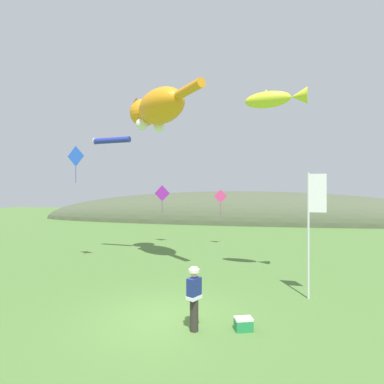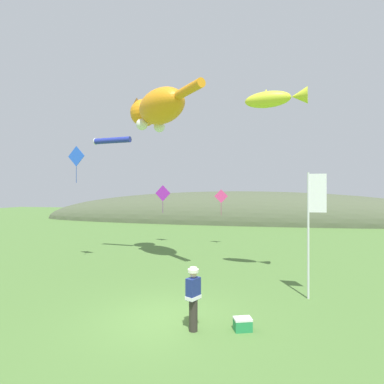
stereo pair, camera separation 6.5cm
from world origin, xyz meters
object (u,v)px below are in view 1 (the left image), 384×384
Objects in this scene: picnic_cooler at (243,324)px; kite_diamond_blue at (76,157)px; festival_banner_pole at (313,216)px; kite_diamond_pink at (221,196)px; kite_tube_streamer at (111,140)px; kite_diamond_violet at (162,193)px; kite_spool at (194,316)px; kite_fish_windsock at (274,99)px; kite_giant_cat at (157,109)px; festival_attendant at (194,297)px.

kite_diamond_blue is at bearing 146.49° from picnic_cooler.
festival_banner_pole is 2.43× the size of kite_diamond_pink.
kite_tube_streamer is 1.20× the size of kite_diamond_violet.
kite_fish_windsock is (2.60, 4.65, 7.81)m from kite_spool.
kite_diamond_violet is (-9.01, 10.12, 0.78)m from festival_banner_pole.
kite_giant_cat is (-4.99, 7.05, 8.25)m from picnic_cooler.
picnic_cooler is 0.21× the size of kite_fish_windsock.
picnic_cooler is at bearing 13.05° from festival_attendant.
kite_giant_cat reaches higher than picnic_cooler.
kite_spool is 0.48× the size of picnic_cooler.
kite_diamond_blue is at bearing 173.38° from kite_fish_windsock.
kite_diamond_pink is at bearing 36.64° from kite_tube_streamer.
kite_fish_windsock reaches higher than kite_diamond_pink.
festival_attendant is at bearing -86.28° from kite_diamond_pink.
kite_giant_cat reaches higher than festival_attendant.
kite_diamond_blue reaches higher than kite_spool.
kite_diamond_pink is at bearing 114.24° from festival_banner_pole.
festival_banner_pole is 12.45m from kite_diamond_blue.
kite_fish_windsock is (-1.24, 1.92, 4.94)m from festival_banner_pole.
festival_attendant is 3.11× the size of picnic_cooler.
kite_diamond_blue is at bearing 165.02° from festival_banner_pole.
kite_diamond_pink is (-0.74, 12.89, 3.44)m from kite_spool.
festival_attendant is at bearing -39.08° from kite_diamond_blue.
kite_giant_cat is at bearing -23.66° from kite_tube_streamer.
kite_diamond_blue is (-11.71, 3.13, 2.83)m from festival_banner_pole.
kite_spool is at bearing -36.65° from kite_diamond_blue.
festival_banner_pole reaches higher than kite_spool.
kite_giant_cat is 7.87m from kite_diamond_violet.
kite_diamond_pink is at bearing 0.49° from kite_diamond_violet.
kite_spool is 0.06× the size of festival_banner_pole.
kite_fish_windsock is at bearing -67.96° from kite_diamond_pink.
festival_attendant is 12.95m from kite_tube_streamer.
kite_tube_streamer is (-7.13, 8.89, 6.15)m from festival_attendant.
kite_diamond_blue reaches higher than picnic_cooler.
kite_fish_windsock is 1.07× the size of kite_tube_streamer.
kite_giant_cat is at bearing 161.27° from kite_fish_windsock.
kite_tube_streamer reaches higher than festival_attendant.
festival_banner_pole is 0.86× the size of kite_giant_cat.
kite_diamond_blue is at bearing -135.46° from kite_diamond_pink.
kite_diamond_pink is (6.25, 4.65, -3.53)m from kite_tube_streamer.
kite_fish_windsock reaches higher than festival_attendant.
festival_banner_pole is at bearing -28.51° from kite_giant_cat.
kite_fish_windsock reaches higher than festival_banner_pole.
kite_tube_streamer is at bearing 128.72° from festival_attendant.
kite_giant_cat reaches higher than kite_diamond_pink.
kite_diamond_violet is (-5.32, 13.50, 2.84)m from festival_attendant.
kite_giant_cat is (-7.33, 3.98, 5.42)m from festival_banner_pole.
kite_spool is at bearing -144.56° from festival_banner_pole.
kite_giant_cat is at bearing 125.27° from picnic_cooler.
festival_attendant is 0.70× the size of kite_tube_streamer.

